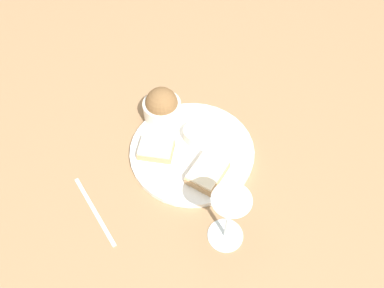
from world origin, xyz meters
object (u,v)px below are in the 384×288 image
object	(u,v)px
cheese_toast_far	(156,149)
fork	(94,210)
wine_glass	(230,212)
salad_bowl	(162,106)
cheese_toast_near	(207,172)
sauce_ramekin	(196,133)

from	to	relation	value
cheese_toast_far	fork	world-z (taller)	cheese_toast_far
cheese_toast_far	wine_glass	xyz separation A→B (m)	(0.03, -0.24, 0.08)
salad_bowl	cheese_toast_far	size ratio (longest dim) A/B	0.95
cheese_toast_near	cheese_toast_far	xyz separation A→B (m)	(-0.07, 0.11, -0.00)
sauce_ramekin	cheese_toast_far	size ratio (longest dim) A/B	0.64
wine_glass	sauce_ramekin	bearing A→B (deg)	72.78
cheese_toast_near	wine_glass	xyz separation A→B (m)	(-0.04, -0.13, 0.08)
cheese_toast_far	wine_glass	size ratio (longest dim) A/B	0.62
salad_bowl	cheese_toast_near	world-z (taller)	salad_bowl
salad_bowl	sauce_ramekin	xyz separation A→B (m)	(0.04, -0.10, -0.02)
salad_bowl	cheese_toast_near	distance (m)	0.20
salad_bowl	fork	bearing A→B (deg)	-148.64
cheese_toast_near	cheese_toast_far	bearing A→B (deg)	120.94
salad_bowl	cheese_toast_far	world-z (taller)	salad_bowl
salad_bowl	fork	world-z (taller)	salad_bowl
cheese_toast_near	sauce_ramekin	bearing A→B (deg)	72.10
salad_bowl	cheese_toast_near	size ratio (longest dim) A/B	0.84
salad_bowl	fork	xyz separation A→B (m)	(-0.24, -0.15, -0.05)
sauce_ramekin	cheese_toast_far	distance (m)	0.10
sauce_ramekin	cheese_toast_near	bearing A→B (deg)	-107.90
cheese_toast_far	fork	distance (m)	0.19
wine_glass	fork	bearing A→B (deg)	137.96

